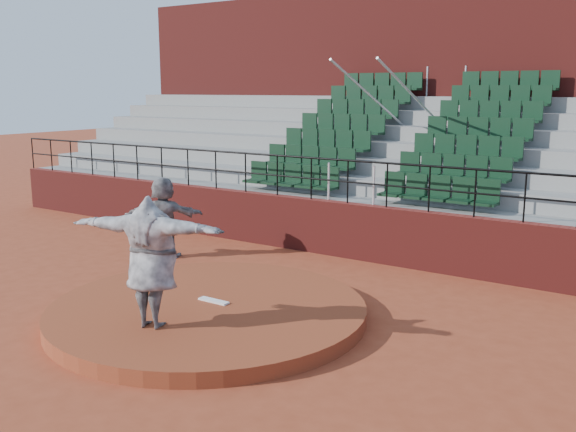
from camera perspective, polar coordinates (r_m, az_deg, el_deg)
name	(u,v)px	position (r m, az deg, el deg)	size (l,w,h in m)	color
ground	(208,318)	(11.43, -7.09, -8.95)	(90.00, 90.00, 0.00)	#923B21
pitchers_mound	(208,311)	(11.39, -7.10, -8.36)	(5.50, 5.50, 0.25)	brown
pitching_rubber	(214,301)	(11.45, -6.63, -7.50)	(0.60, 0.15, 0.03)	white
boundary_wall	(347,230)	(15.22, 5.25, -1.25)	(24.00, 0.30, 1.30)	maroon
wall_railing	(348,172)	(14.98, 5.35, 3.91)	(24.04, 0.05, 1.03)	black
seating_deck	(410,179)	(18.32, 10.80, 3.21)	(24.00, 5.97, 4.63)	gray
press_box_facade	(461,101)	(21.84, 15.16, 9.87)	(24.00, 3.00, 7.10)	maroon
pitcher	(151,262)	(10.18, -12.07, -4.01)	(2.57, 0.70, 2.09)	black
fielder	(164,217)	(15.36, -10.97, -0.09)	(1.79, 0.57, 1.93)	black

